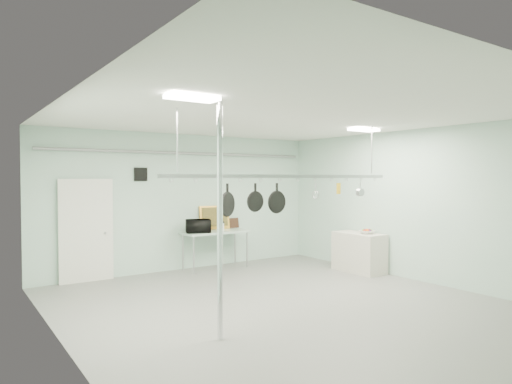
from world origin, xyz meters
TOP-DOWN VIEW (x-y plane):
  - floor at (0.00, 0.00)m, footprint 8.00×8.00m
  - ceiling at (0.00, 0.00)m, footprint 7.00×8.00m
  - back_wall at (0.00, 3.99)m, footprint 7.00×0.02m
  - right_wall at (3.49, 0.00)m, footprint 0.02×8.00m
  - door at (-2.30, 3.94)m, footprint 1.10×0.10m
  - wall_vent at (-1.10, 3.97)m, footprint 0.30×0.04m
  - conduit_pipe at (0.00, 3.90)m, footprint 6.60×0.07m
  - chrome_pole at (-1.70, -0.60)m, footprint 0.08×0.08m
  - prep_table at (0.60, 3.60)m, footprint 1.60×0.70m
  - side_cabinet at (3.15, 1.40)m, footprint 0.60×1.20m
  - pot_rack at (0.20, 0.30)m, footprint 4.80×0.06m
  - light_panel_left at (-2.20, -0.80)m, footprint 0.65×0.30m
  - light_panel_right at (2.40, 0.60)m, footprint 0.65×0.30m
  - microwave at (0.09, 3.51)m, footprint 0.65×0.54m
  - coffee_canister at (0.75, 3.57)m, footprint 0.17×0.17m
  - painting_large at (0.74, 3.90)m, footprint 0.79×0.19m
  - painting_small at (1.28, 3.90)m, footprint 0.30×0.09m
  - fruit_bowl at (3.17, 1.18)m, footprint 0.35×0.35m
  - skillet_left at (-1.05, 0.30)m, footprint 0.38×0.23m
  - skillet_mid at (-0.51, 0.30)m, footprint 0.35×0.09m
  - skillet_right at (-0.07, 0.30)m, footprint 0.39×0.09m
  - whisk at (0.82, 0.30)m, footprint 0.17×0.17m
  - grater at (1.39, 0.30)m, footprint 0.09×0.03m
  - saucepan at (1.98, 0.30)m, footprint 0.17×0.13m
  - fruit_cluster at (3.17, 1.18)m, footprint 0.24×0.24m

SIDE VIEW (x-z plane):
  - floor at x=0.00m, z-range 0.00..0.00m
  - side_cabinet at x=3.15m, z-range 0.00..0.90m
  - prep_table at x=0.60m, z-range 0.38..1.28m
  - fruit_bowl at x=3.17m, z-range 0.90..0.98m
  - fruit_cluster at x=3.17m, z-range 0.94..1.03m
  - coffee_canister at x=0.75m, z-range 0.91..1.09m
  - painting_small at x=1.28m, z-range 0.90..1.16m
  - door at x=-2.30m, z-range -0.05..2.15m
  - microwave at x=0.09m, z-range 0.91..1.21m
  - painting_large at x=0.74m, z-range 0.90..1.49m
  - back_wall at x=0.00m, z-range 0.00..3.20m
  - right_wall at x=3.49m, z-range 0.00..3.20m
  - chrome_pole at x=-1.70m, z-range 0.00..3.20m
  - skillet_left at x=-1.05m, z-range 1.55..2.09m
  - skillet_right at x=-0.07m, z-range 1.56..2.09m
  - skillet_mid at x=-0.51m, z-range 1.63..2.09m
  - whisk at x=0.82m, z-range 1.80..2.09m
  - saucepan at x=1.98m, z-range 1.81..2.09m
  - grater at x=1.39m, z-range 1.86..2.09m
  - pot_rack at x=0.20m, z-range 1.73..2.73m
  - wall_vent at x=-1.10m, z-range 2.10..2.40m
  - conduit_pipe at x=0.00m, z-range 2.71..2.79m
  - light_panel_left at x=-2.20m, z-range 3.14..3.19m
  - light_panel_right at x=2.40m, z-range 3.14..3.19m
  - ceiling at x=0.00m, z-range 3.18..3.20m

